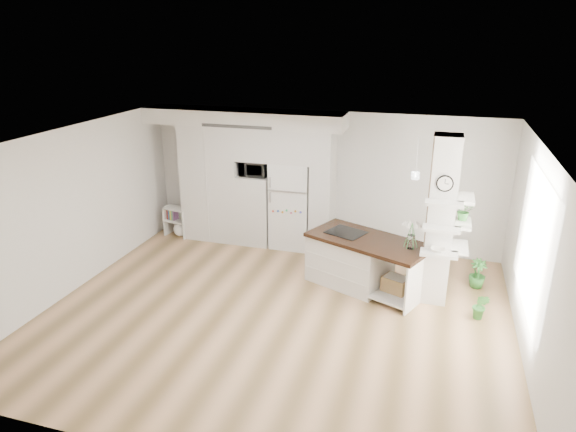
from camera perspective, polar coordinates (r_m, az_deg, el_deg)
name	(u,v)px	position (r m, az deg, el deg)	size (l,w,h in m)	color
floor	(276,314)	(8.06, -1.39, -10.88)	(7.00, 6.00, 0.01)	tan
room	(274,200)	(7.28, -1.51, 1.76)	(7.04, 6.04, 2.72)	white
cabinet_wall	(247,170)	(10.27, -4.55, 5.07)	(4.00, 0.71, 2.70)	silver
refrigerator	(292,205)	(10.17, 0.43, 1.28)	(0.78, 0.69, 1.75)	white
column	(446,223)	(8.19, 17.13, -0.80)	(0.69, 0.90, 2.70)	silver
window	(534,243)	(7.47, 25.63, -2.71)	(2.40, 2.40, 0.00)	white
pendant_light	(398,189)	(7.03, 12.16, 2.90)	(0.12, 0.12, 0.10)	white
kitchen_island	(356,259)	(8.82, 7.55, -4.77)	(2.20, 1.65, 1.47)	silver
bookshelf	(178,223)	(11.11, -12.08, -0.80)	(0.57, 0.39, 0.63)	silver
floor_plant_a	(481,306)	(8.35, 20.61, -9.38)	(0.24, 0.19, 0.43)	#358133
floor_plant_b	(478,274)	(9.31, 20.32, -6.02)	(0.28, 0.28, 0.50)	#358133
microwave	(255,169)	(10.15, -3.74, 5.29)	(0.54, 0.37, 0.30)	#2D2D2D
shelf_plant	(464,211)	(8.30, 18.99, 0.55)	(0.27, 0.23, 0.30)	#358133
decor_bowl	(438,250)	(8.10, 16.31, -3.62)	(0.22, 0.22, 0.05)	white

